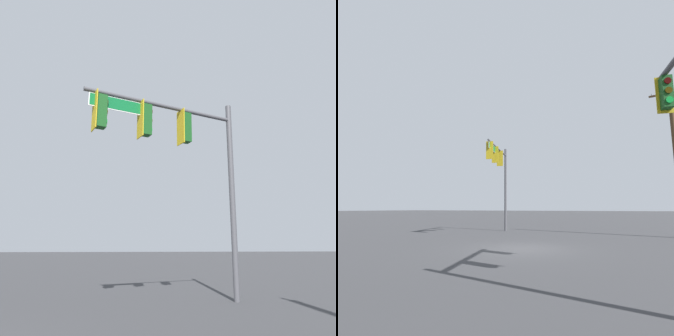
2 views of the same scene
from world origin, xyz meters
The scene contains 1 object.
signal_pole_near centered at (-6.69, -4.62, 5.36)m, with size 5.72×1.57×7.35m.
Camera 1 is at (-3.57, 6.01, 1.79)m, focal length 35.00 mm.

